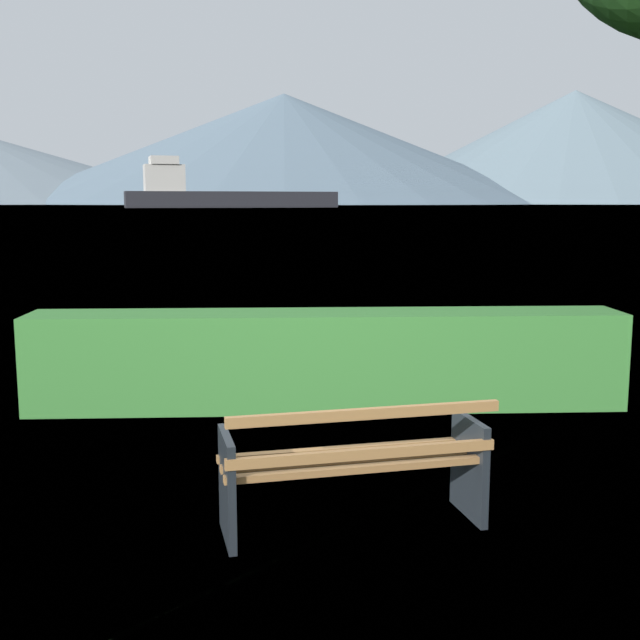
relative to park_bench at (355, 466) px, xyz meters
The scene contains 6 objects.
ground_plane 0.43m from the park_bench, 100.91° to the left, with size 1400.00×1400.00×0.00m, color olive.
water_surface 307.00m from the park_bench, 90.00° to the left, with size 620.00×620.00×0.00m, color #7A99A8.
park_bench is the anchor object (origin of this frame).
hedge_row 3.06m from the park_bench, 90.21° to the left, with size 6.01×0.73×0.98m, color #387A33.
cargo_ship_large 243.24m from the park_bench, 95.03° to the left, with size 66.41×25.28×15.46m.
distant_hills 595.15m from the park_bench, 88.95° to the left, with size 826.13×402.75×85.78m.
Camera 1 is at (-0.43, -4.81, 2.10)m, focal length 43.81 mm.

